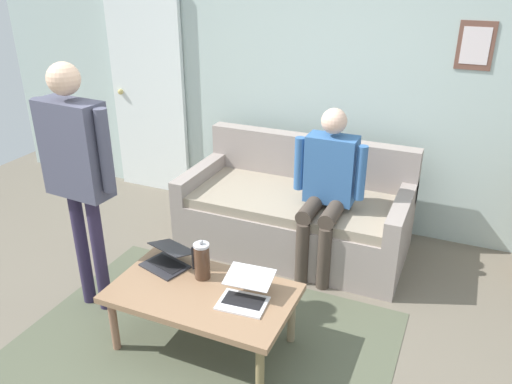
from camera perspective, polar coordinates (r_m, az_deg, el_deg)
name	(u,v)px	position (r m, az deg, el deg)	size (l,w,h in m)	color
ground_plane	(208,362)	(3.32, -5.32, -18.37)	(7.68, 7.68, 0.00)	#6A6153
area_rug	(197,354)	(3.38, -6.57, -17.46)	(2.32, 1.87, 0.01)	#505541
back_wall	(324,74)	(4.56, 7.60, 12.92)	(7.04, 0.11, 2.70)	#B0C3BE
interior_door	(148,93)	(5.32, -11.90, 10.70)	(0.82, 0.09, 2.05)	white
couch	(296,213)	(4.32, 4.47, -2.36)	(1.84, 0.91, 0.88)	gray
coffee_table	(202,297)	(3.22, -5.99, -11.51)	(1.12, 0.64, 0.42)	#916C4E
laptop_left	(245,294)	(3.08, -1.23, -11.25)	(0.31, 0.35, 0.13)	silver
laptop_center	(168,260)	(3.44, -9.80, -7.42)	(0.35, 0.35, 0.14)	#28282D
french_press	(202,261)	(3.24, -6.05, -7.62)	(0.12, 0.10, 0.27)	#4C3323
person_standing	(76,161)	(3.42, -19.37, 3.29)	(0.60, 0.22, 1.71)	#2E2642
person_seated	(327,183)	(3.86, 7.95, 1.00)	(0.55, 0.51, 1.28)	#443930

